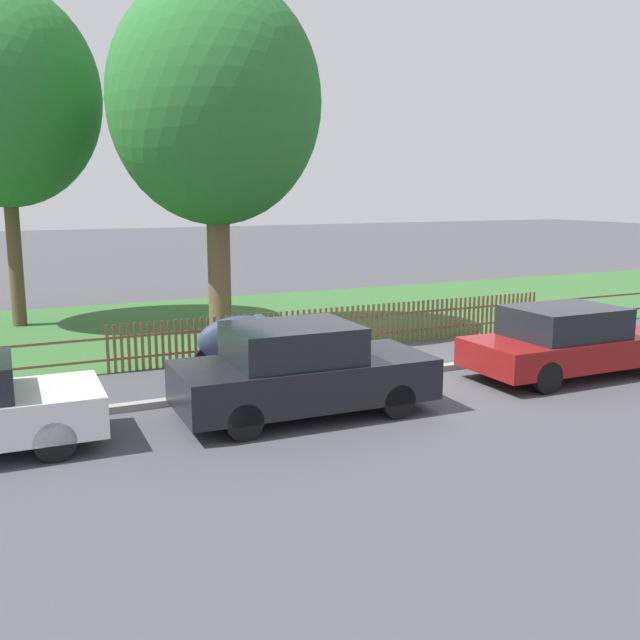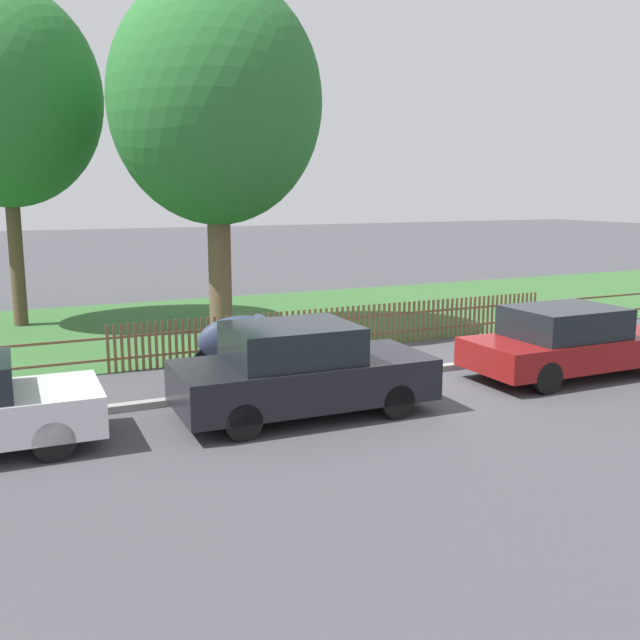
{
  "view_description": "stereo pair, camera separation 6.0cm",
  "coord_description": "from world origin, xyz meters",
  "px_view_note": "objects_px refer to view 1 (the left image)",
  "views": [
    {
      "loc": [
        -7.59,
        -11.69,
        3.65
      ],
      "look_at": [
        -1.62,
        0.97,
        1.1
      ],
      "focal_mm": 40.0,
      "sensor_mm": 36.0,
      "label": 1
    },
    {
      "loc": [
        -7.54,
        -11.72,
        3.65
      ],
      "look_at": [
        -1.62,
        0.97,
        1.1
      ],
      "focal_mm": 40.0,
      "sensor_mm": 36.0,
      "label": 2
    }
  ],
  "objects_px": {
    "tree_nearest_kerb": "(3,97)",
    "covered_motorcycle": "(243,339)",
    "tree_behind_motorcycle": "(215,103)",
    "parked_car_red_compact": "(569,341)",
    "parked_car_navy_estate": "(301,370)"
  },
  "relations": [
    {
      "from": "parked_car_navy_estate",
      "to": "tree_behind_motorcycle",
      "type": "relative_size",
      "value": 0.49
    },
    {
      "from": "parked_car_red_compact",
      "to": "tree_behind_motorcycle",
      "type": "height_order",
      "value": "tree_behind_motorcycle"
    },
    {
      "from": "tree_nearest_kerb",
      "to": "tree_behind_motorcycle",
      "type": "height_order",
      "value": "tree_nearest_kerb"
    },
    {
      "from": "parked_car_navy_estate",
      "to": "covered_motorcycle",
      "type": "xyz_separation_m",
      "value": [
        -0.0,
        2.9,
        -0.03
      ]
    },
    {
      "from": "tree_behind_motorcycle",
      "to": "parked_car_red_compact",
      "type": "bearing_deg",
      "value": -53.61
    },
    {
      "from": "tree_nearest_kerb",
      "to": "covered_motorcycle",
      "type": "bearing_deg",
      "value": -63.35
    },
    {
      "from": "parked_car_red_compact",
      "to": "covered_motorcycle",
      "type": "relative_size",
      "value": 2.25
    },
    {
      "from": "parked_car_red_compact",
      "to": "tree_nearest_kerb",
      "type": "height_order",
      "value": "tree_nearest_kerb"
    },
    {
      "from": "parked_car_navy_estate",
      "to": "parked_car_red_compact",
      "type": "height_order",
      "value": "parked_car_navy_estate"
    },
    {
      "from": "parked_car_red_compact",
      "to": "tree_behind_motorcycle",
      "type": "bearing_deg",
      "value": 126.14
    },
    {
      "from": "covered_motorcycle",
      "to": "tree_behind_motorcycle",
      "type": "xyz_separation_m",
      "value": [
        0.78,
        3.97,
        5.02
      ]
    },
    {
      "from": "covered_motorcycle",
      "to": "tree_behind_motorcycle",
      "type": "height_order",
      "value": "tree_behind_motorcycle"
    },
    {
      "from": "tree_nearest_kerb",
      "to": "tree_behind_motorcycle",
      "type": "xyz_separation_m",
      "value": [
        4.58,
        -3.61,
        -0.3
      ]
    },
    {
      "from": "tree_nearest_kerb",
      "to": "parked_car_navy_estate",
      "type": "bearing_deg",
      "value": -70.04
    },
    {
      "from": "tree_nearest_kerb",
      "to": "parked_car_red_compact",
      "type": "bearing_deg",
      "value": -47.36
    }
  ]
}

